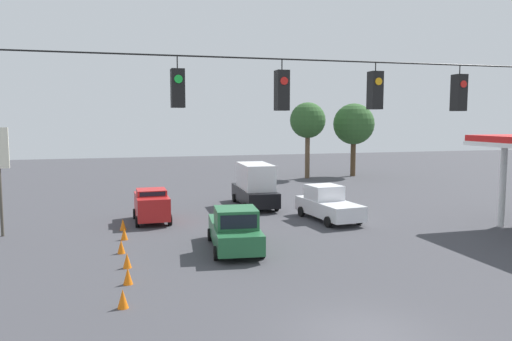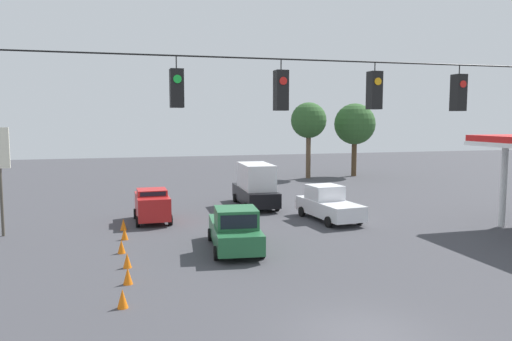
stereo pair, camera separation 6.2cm
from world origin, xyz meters
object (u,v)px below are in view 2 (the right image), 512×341
object	(u,v)px
overhead_signal_span	(373,144)
pickup_truck_green_withflow_mid	(235,230)
traffic_cone_farthest	(123,225)
box_truck_black_oncoming_deep	(256,186)
traffic_cone_third	(127,260)
traffic_cone_fourth	(121,247)
traffic_cone_nearest	(123,299)
traffic_cone_second	(128,276)
tree_horizon_left	(309,121)
traffic_cone_fifth	(125,234)
pickup_truck_white_oncoming_far	(328,204)
tree_horizon_right	(355,124)
sedan_red_withflow_far	(152,205)

from	to	relation	value
overhead_signal_span	pickup_truck_green_withflow_mid	distance (m)	11.64
overhead_signal_span	traffic_cone_farthest	size ratio (longest dim) A/B	32.16
pickup_truck_green_withflow_mid	box_truck_black_oncoming_deep	xyz separation A→B (m)	(-4.07, -11.09, 0.54)
overhead_signal_span	traffic_cone_third	world-z (taller)	overhead_signal_span
pickup_truck_green_withflow_mid	traffic_cone_fourth	xyz separation A→B (m)	(5.27, -0.77, -0.65)
traffic_cone_nearest	traffic_cone_farthest	xyz separation A→B (m)	(-0.15, -12.01, 0.00)
traffic_cone_second	tree_horizon_left	distance (m)	35.86
traffic_cone_nearest	traffic_cone_fifth	size ratio (longest dim) A/B	1.00
pickup_truck_green_withflow_mid	tree_horizon_left	xyz separation A→B (m)	(-13.94, -26.05, 5.04)
pickup_truck_white_oncoming_far	traffic_cone_fifth	size ratio (longest dim) A/B	8.48
traffic_cone_fourth	traffic_cone_farthest	bearing A→B (deg)	-91.58
traffic_cone_third	tree_horizon_left	bearing A→B (deg)	-124.43
box_truck_black_oncoming_deep	traffic_cone_second	xyz separation A→B (m)	(9.14, 14.91, -1.19)
box_truck_black_oncoming_deep	tree_horizon_right	bearing A→B (deg)	-134.88
traffic_cone_nearest	traffic_cone_fourth	distance (m)	7.01
box_truck_black_oncoming_deep	traffic_cone_farthest	size ratio (longest dim) A/B	9.88
pickup_truck_green_withflow_mid	traffic_cone_fifth	xyz separation A→B (m)	(5.10, -3.45, -0.65)
overhead_signal_span	traffic_cone_farthest	bearing A→B (deg)	-68.02
traffic_cone_second	tree_horizon_left	size ratio (longest dim) A/B	0.08
pickup_truck_white_oncoming_far	traffic_cone_fourth	distance (m)	13.29
sedan_red_withflow_far	traffic_cone_fifth	distance (m)	4.61
pickup_truck_green_withflow_mid	traffic_cone_third	distance (m)	5.35
traffic_cone_fourth	box_truck_black_oncoming_deep	bearing A→B (deg)	-132.16
overhead_signal_span	box_truck_black_oncoming_deep	world-z (taller)	overhead_signal_span
traffic_cone_second	tree_horizon_left	world-z (taller)	tree_horizon_left
pickup_truck_white_oncoming_far	traffic_cone_fourth	bearing A→B (deg)	20.17
traffic_cone_second	traffic_cone_fourth	distance (m)	4.59
pickup_truck_white_oncoming_far	box_truck_black_oncoming_deep	size ratio (longest dim) A/B	0.86
pickup_truck_green_withflow_mid	traffic_cone_second	world-z (taller)	pickup_truck_green_withflow_mid
overhead_signal_span	tree_horizon_right	distance (m)	41.28
sedan_red_withflow_far	traffic_cone_third	bearing A→B (deg)	79.96
pickup_truck_green_withflow_mid	traffic_cone_second	xyz separation A→B (m)	(5.07, 3.82, -0.65)
tree_horizon_left	tree_horizon_right	xyz separation A→B (m)	(-5.54, -0.51, -0.38)
traffic_cone_fourth	tree_horizon_right	bearing A→B (deg)	-133.82
box_truck_black_oncoming_deep	traffic_cone_farthest	world-z (taller)	box_truck_black_oncoming_deep
traffic_cone_second	traffic_cone_fourth	size ratio (longest dim) A/B	1.00
traffic_cone_fifth	box_truck_black_oncoming_deep	bearing A→B (deg)	-140.20
sedan_red_withflow_far	box_truck_black_oncoming_deep	xyz separation A→B (m)	(-7.47, -3.42, 0.47)
pickup_truck_white_oncoming_far	traffic_cone_fifth	distance (m)	12.44
box_truck_black_oncoming_deep	traffic_cone_third	size ratio (longest dim) A/B	9.88
overhead_signal_span	traffic_cone_fourth	xyz separation A→B (m)	(6.74, -11.35, -5.29)
traffic_cone_third	pickup_truck_white_oncoming_far	bearing A→B (deg)	-150.25
pickup_truck_white_oncoming_far	traffic_cone_nearest	world-z (taller)	pickup_truck_white_oncoming_far
traffic_cone_second	traffic_cone_farthest	xyz separation A→B (m)	(0.07, -9.59, 0.00)
traffic_cone_fifth	tree_horizon_right	distance (m)	34.15
pickup_truck_green_withflow_mid	traffic_cone_fifth	size ratio (longest dim) A/B	8.79
pickup_truck_green_withflow_mid	traffic_cone_second	size ratio (longest dim) A/B	8.79
traffic_cone_third	traffic_cone_fourth	world-z (taller)	same
box_truck_black_oncoming_deep	traffic_cone_fourth	size ratio (longest dim) A/B	9.88
traffic_cone_fifth	traffic_cone_farthest	distance (m)	2.32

